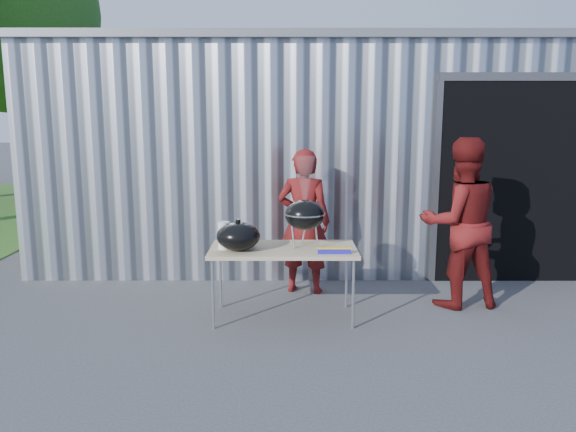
{
  "coord_description": "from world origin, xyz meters",
  "views": [
    {
      "loc": [
        0.2,
        -5.25,
        2.08
      ],
      "look_at": [
        0.22,
        0.53,
        1.05
      ],
      "focal_mm": 35.0,
      "sensor_mm": 36.0,
      "label": 1
    }
  ],
  "objects_px": {
    "folding_table": "(283,252)",
    "person_cook": "(304,221)",
    "kettle_grill": "(305,206)",
    "person_bystander": "(460,223)"
  },
  "relations": [
    {
      "from": "folding_table",
      "to": "person_cook",
      "type": "bearing_deg",
      "value": 74.92
    },
    {
      "from": "folding_table",
      "to": "kettle_grill",
      "type": "bearing_deg",
      "value": 14.81
    },
    {
      "from": "person_bystander",
      "to": "person_cook",
      "type": "bearing_deg",
      "value": -24.02
    },
    {
      "from": "folding_table",
      "to": "person_cook",
      "type": "relative_size",
      "value": 0.87
    },
    {
      "from": "folding_table",
      "to": "person_cook",
      "type": "xyz_separation_m",
      "value": [
        0.24,
        0.89,
        0.15
      ]
    },
    {
      "from": "folding_table",
      "to": "person_bystander",
      "type": "xyz_separation_m",
      "value": [
        1.93,
        0.4,
        0.22
      ]
    },
    {
      "from": "kettle_grill",
      "to": "person_cook",
      "type": "distance_m",
      "value": 0.89
    },
    {
      "from": "kettle_grill",
      "to": "person_bystander",
      "type": "xyz_separation_m",
      "value": [
        1.71,
        0.34,
        -0.24
      ]
    },
    {
      "from": "folding_table",
      "to": "person_cook",
      "type": "height_order",
      "value": "person_cook"
    },
    {
      "from": "kettle_grill",
      "to": "person_bystander",
      "type": "relative_size",
      "value": 0.5
    }
  ]
}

